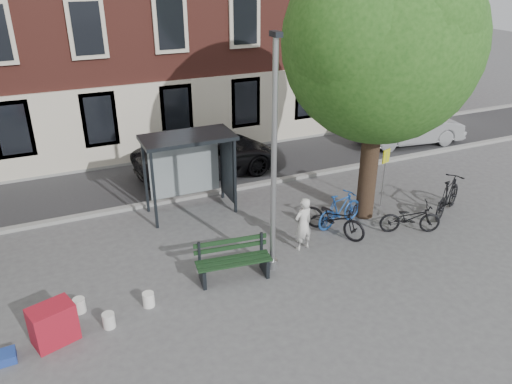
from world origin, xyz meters
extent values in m
plane|color=#4C4C4F|center=(0.00, 0.00, 0.00)|extent=(90.00, 90.00, 0.00)
cube|color=#28282B|center=(0.00, 7.00, 0.01)|extent=(40.00, 4.00, 0.01)
cube|color=gray|center=(0.00, 5.00, 0.06)|extent=(40.00, 0.25, 0.12)
cube|color=gray|center=(0.00, 9.00, 0.06)|extent=(40.00, 0.25, 0.12)
cylinder|color=#9EA0A3|center=(0.00, 0.00, 3.00)|extent=(0.14, 0.14, 6.00)
cylinder|color=#9EA0A3|center=(0.00, 0.00, 0.12)|extent=(0.28, 0.28, 0.24)
cube|color=#1E2328|center=(0.00, 0.00, 6.05)|extent=(0.18, 0.35, 0.12)
cylinder|color=black|center=(4.00, 1.50, 1.70)|extent=(0.56, 0.56, 3.40)
sphere|color=#204D17|center=(4.00, 1.50, 5.40)|extent=(5.60, 5.60, 5.60)
sphere|color=#204D17|center=(4.90, 1.90, 5.90)|extent=(3.92, 3.92, 3.92)
sphere|color=#204D17|center=(3.20, 1.20, 5.70)|extent=(4.20, 4.20, 4.20)
sphere|color=#204D17|center=(4.20, 0.60, 6.00)|extent=(3.64, 3.64, 3.64)
cube|color=#1E2328|center=(-2.30, 3.40, 1.25)|extent=(0.08, 0.08, 2.50)
cube|color=#1E2328|center=(0.30, 3.40, 1.25)|extent=(0.08, 0.08, 2.50)
cube|color=#1E2328|center=(-2.30, 4.60, 1.25)|extent=(0.08, 0.08, 2.50)
cube|color=#1E2328|center=(0.30, 4.60, 1.25)|extent=(0.08, 0.08, 2.50)
cube|color=#1E2328|center=(-1.00, 4.00, 2.56)|extent=(2.85, 1.45, 0.12)
cube|color=#8C999E|center=(-1.00, 4.60, 1.38)|extent=(2.34, 0.04, 2.00)
cube|color=#1E2328|center=(0.30, 4.00, 1.38)|extent=(0.12, 1.14, 2.12)
cube|color=#D84C19|center=(0.37, 4.00, 1.38)|extent=(0.02, 0.90, 1.62)
imported|color=silver|center=(1.20, 0.53, 0.80)|extent=(0.64, 0.49, 1.59)
cube|color=#1E2328|center=(-1.94, 0.06, 0.25)|extent=(0.16, 0.62, 0.50)
cube|color=#1E2328|center=(-0.29, -0.14, 0.25)|extent=(0.16, 0.62, 0.50)
cube|color=#163118|center=(-1.14, -0.24, 0.52)|extent=(1.94, 0.36, 0.04)
cube|color=#163118|center=(-1.12, -0.04, 0.52)|extent=(1.94, 0.36, 0.04)
cube|color=#163118|center=(-1.09, 0.16, 0.52)|extent=(1.94, 0.36, 0.04)
cube|color=#163118|center=(-1.08, 0.27, 0.74)|extent=(1.93, 0.28, 0.11)
cube|color=#163118|center=(-1.08, 0.27, 0.94)|extent=(1.93, 0.28, 0.11)
imported|color=black|center=(4.62, 0.07, 0.48)|extent=(1.93, 1.30, 0.96)
imported|color=#1B4899|center=(2.91, 1.28, 0.54)|extent=(1.88, 0.93, 1.09)
imported|color=black|center=(2.46, 0.88, 0.54)|extent=(1.59, 2.15, 1.08)
imported|color=black|center=(6.50, 0.53, 0.63)|extent=(2.12, 1.54, 1.26)
imported|color=black|center=(0.51, 6.81, 0.76)|extent=(5.69, 2.99, 1.53)
imported|color=#94969B|center=(9.81, 6.43, 0.79)|extent=(4.96, 2.24, 1.58)
cube|color=maroon|center=(-5.52, -0.65, 0.45)|extent=(1.04, 0.85, 0.90)
cube|color=navy|center=(-6.59, -0.87, 0.10)|extent=(0.57, 0.43, 0.20)
cylinder|color=silver|center=(-4.39, -0.66, 0.18)|extent=(0.37, 0.37, 0.36)
cylinder|color=white|center=(-3.40, -0.27, 0.18)|extent=(0.30, 0.30, 0.36)
cylinder|color=silver|center=(-4.93, 0.17, 0.18)|extent=(0.34, 0.34, 0.36)
cylinder|color=#9EA0A3|center=(4.91, 1.83, 0.98)|extent=(0.04, 0.04, 1.95)
cube|color=#CCCE16|center=(4.91, 1.83, 1.79)|extent=(0.34, 0.14, 0.46)
camera|label=1|loc=(-4.96, -10.13, 7.56)|focal=35.00mm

